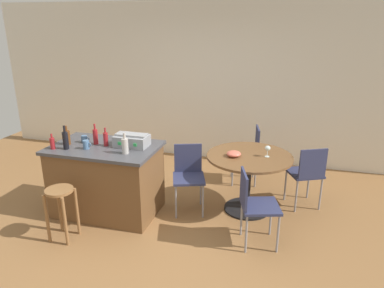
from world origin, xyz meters
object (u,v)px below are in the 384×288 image
bottle_2 (125,146)px  wooden_stool (61,203)px  bottle_3 (106,139)px  kitchen_island (107,179)px  bottle_0 (95,136)px  dining_table (249,168)px  bottle_4 (67,137)px  folding_chair_left (188,173)px  cup_0 (84,139)px  folding_chair_near (307,172)px  cup_1 (86,145)px  wine_glass (268,149)px  folding_chair_far (249,150)px  bottle_1 (52,143)px  folding_chair_right (254,202)px  serving_bowl (234,154)px  toolbox (132,140)px  bottle_5 (65,140)px

bottle_2 → wooden_stool: bearing=-136.7°
bottle_3 → kitchen_island: bearing=-125.2°
bottle_0 → dining_table: bearing=14.6°
kitchen_island → bottle_4: bearing=-172.1°
folding_chair_left → cup_0: 1.40m
folding_chair_near → cup_1: cup_1 is taller
wooden_stool → folding_chair_near: bearing=29.5°
dining_table → wine_glass: size_ratio=7.57×
wooden_stool → wine_glass: bearing=30.2°
kitchen_island → folding_chair_left: 1.05m
folding_chair_far → folding_chair_left: 1.23m
bottle_1 → wine_glass: bottle_1 is taller
wooden_stool → bottle_4: bearing=113.6°
bottle_1 → bottle_2: 0.92m
folding_chair_right → serving_bowl: folding_chair_right is taller
bottle_1 → bottle_4: size_ratio=0.79×
bottle_1 → wine_glass: bearing=18.0°
toolbox → bottle_1: bearing=-157.9°
bottle_4 → wine_glass: (2.43, 0.62, -0.13)m
bottle_3 → bottle_1: bearing=-153.1°
folding_chair_left → dining_table: bearing=13.9°
toolbox → bottle_5: bearing=-156.4°
serving_bowl → bottle_5: bearing=-161.0°
wine_glass → serving_bowl: (-0.40, -0.11, -0.07)m
bottle_0 → bottle_3: (0.15, -0.02, -0.01)m
folding_chair_left → bottle_3: 1.13m
dining_table → folding_chair_right: folding_chair_right is taller
dining_table → wine_glass: wine_glass is taller
cup_0 → dining_table: bearing=12.9°
toolbox → wine_glass: bearing=15.8°
kitchen_island → bottle_5: bearing=-150.4°
kitchen_island → bottle_0: (-0.14, 0.04, 0.55)m
wine_glass → serving_bowl: 0.42m
folding_chair_far → bottle_4: bottle_4 is taller
folding_chair_far → bottle_5: bearing=-141.2°
folding_chair_left → folding_chair_right: size_ratio=1.00×
bottle_2 → bottle_5: bearing=-175.9°
folding_chair_right → bottle_5: bearing=-180.0°
bottle_2 → bottle_4: bearing=173.2°
toolbox → wine_glass: toolbox is taller
wooden_stool → folding_chair_far: folding_chair_far is taller
folding_chair_right → wooden_stool: bearing=-167.1°
bottle_2 → cup_1: (-0.52, 0.02, -0.04)m
dining_table → folding_chair_left: size_ratio=1.25×
bottle_3 → bottle_0: bearing=172.3°
folding_chair_right → toolbox: bearing=168.6°
dining_table → toolbox: bearing=-162.7°
kitchen_island → bottle_2: 0.68m
wooden_stool → folding_chair_far: 2.78m
bottle_1 → wine_glass: (2.50, 0.81, -0.11)m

